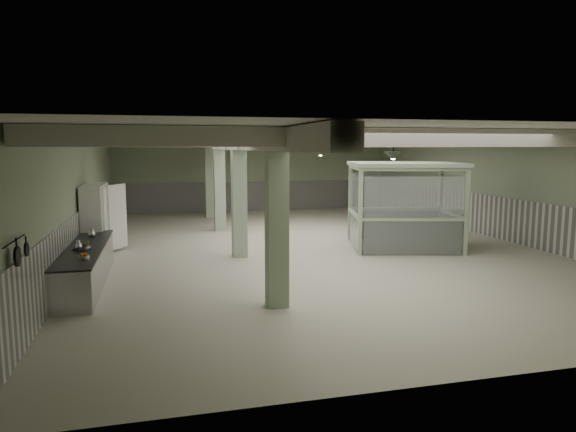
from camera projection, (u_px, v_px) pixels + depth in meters
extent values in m
plane|color=beige|center=(310.00, 246.00, 16.96)|extent=(20.00, 20.00, 0.00)
cube|color=white|center=(311.00, 136.00, 16.49)|extent=(14.00, 20.00, 0.02)
cube|color=#92A080|center=(255.00, 176.00, 26.34)|extent=(14.00, 0.02, 3.60)
cube|color=#92A080|center=(517.00, 253.00, 7.11)|extent=(14.00, 0.02, 3.60)
cube|color=#92A080|center=(82.00, 197.00, 15.03)|extent=(0.02, 20.00, 3.60)
cube|color=#92A080|center=(497.00, 188.00, 18.42)|extent=(0.02, 20.00, 3.60)
cube|color=silver|center=(84.00, 232.00, 15.18)|extent=(0.05, 19.90, 1.50)
cube|color=silver|center=(495.00, 217.00, 18.55)|extent=(0.05, 19.90, 1.50)
cube|color=silver|center=(255.00, 196.00, 26.45)|extent=(13.90, 0.05, 1.50)
cube|color=beige|center=(234.00, 143.00, 15.91)|extent=(0.45, 19.90, 0.40)
cube|color=beige|center=(429.00, 138.00, 9.30)|extent=(13.90, 0.35, 0.32)
cube|color=beige|center=(373.00, 140.00, 11.70)|extent=(13.90, 0.35, 0.32)
cube|color=beige|center=(337.00, 141.00, 14.11)|extent=(13.90, 0.35, 0.32)
cube|color=beige|center=(311.00, 142.00, 16.51)|extent=(13.90, 0.35, 0.32)
cube|color=beige|center=(291.00, 143.00, 18.91)|extent=(13.90, 0.35, 0.32)
cube|color=beige|center=(276.00, 143.00, 21.32)|extent=(13.90, 0.35, 0.32)
cube|color=beige|center=(264.00, 144.00, 23.72)|extent=(13.90, 0.35, 0.32)
cube|color=#A1BB97|center=(277.00, 220.00, 10.35)|extent=(0.42, 0.42, 3.60)
cube|color=#A1BB97|center=(239.00, 197.00, 15.16)|extent=(0.42, 0.42, 3.60)
cube|color=#A1BB97|center=(220.00, 185.00, 19.96)|extent=(0.42, 0.42, 3.60)
cube|color=#A1BB97|center=(210.00, 179.00, 23.81)|extent=(0.42, 0.42, 3.60)
cylinder|color=black|center=(15.00, 241.00, 7.74)|extent=(0.02, 1.20, 0.02)
cone|color=#2D3A2C|center=(393.00, 156.00, 11.87)|extent=(0.44, 0.44, 0.22)
cone|color=#2D3A2C|center=(321.00, 153.00, 17.16)|extent=(0.44, 0.44, 0.22)
cone|color=#2D3A2C|center=(285.00, 152.00, 21.97)|extent=(0.44, 0.44, 0.22)
cube|color=#BCBBC0|center=(86.00, 266.00, 12.23)|extent=(0.83, 4.92, 0.88)
cube|color=black|center=(85.00, 247.00, 12.17)|extent=(0.87, 4.96, 0.04)
cylinder|color=#B2B2B7|center=(84.00, 258.00, 10.81)|extent=(0.28, 0.28, 0.08)
cylinder|color=black|center=(17.00, 256.00, 7.67)|extent=(0.04, 0.31, 0.31)
cylinder|color=black|center=(26.00, 249.00, 8.20)|extent=(0.03, 0.23, 0.23)
cube|color=white|center=(96.00, 221.00, 15.27)|extent=(0.58, 2.31, 2.12)
cube|color=white|center=(105.00, 224.00, 14.84)|extent=(0.06, 0.87, 2.02)
cube|color=white|center=(113.00, 218.00, 15.98)|extent=(0.50, 0.77, 2.02)
cube|color=silver|center=(107.00, 224.00, 14.85)|extent=(0.02, 0.05, 0.30)
cube|color=silver|center=(110.00, 219.00, 15.87)|extent=(0.02, 0.05, 0.30)
cube|color=#A6BD97|center=(360.00, 212.00, 15.36)|extent=(0.15, 0.15, 2.65)
cube|color=#A6BD97|center=(350.00, 203.00, 17.99)|extent=(0.15, 0.15, 2.65)
cube|color=#A6BD97|center=(467.00, 212.00, 15.35)|extent=(0.15, 0.15, 2.65)
cube|color=#A6BD97|center=(441.00, 203.00, 17.97)|extent=(0.15, 0.15, 2.65)
cube|color=#A6BD97|center=(405.00, 164.00, 16.48)|extent=(4.05, 3.67, 0.12)
cube|color=silver|center=(413.00, 238.00, 15.46)|extent=(2.90, 0.80, 1.05)
cube|color=silver|center=(414.00, 197.00, 15.29)|extent=(2.90, 0.80, 1.22)
cube|color=silver|center=(395.00, 225.00, 18.09)|extent=(2.90, 0.80, 1.05)
cube|color=silver|center=(396.00, 190.00, 17.92)|extent=(2.90, 0.80, 1.22)
cube|color=silver|center=(354.00, 230.00, 16.78)|extent=(0.67, 2.39, 1.05)
cube|color=silver|center=(355.00, 193.00, 16.62)|extent=(0.67, 2.39, 1.22)
cube|color=silver|center=(452.00, 231.00, 16.76)|extent=(0.67, 2.39, 1.05)
cube|color=silver|center=(453.00, 193.00, 16.60)|extent=(0.67, 2.39, 1.22)
cube|color=#595B4C|center=(459.00, 227.00, 17.21)|extent=(0.46, 0.59, 1.17)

